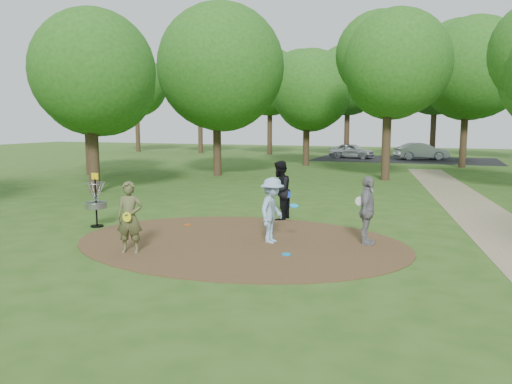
% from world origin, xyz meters
% --- Properties ---
extents(ground, '(100.00, 100.00, 0.00)m').
position_xyz_m(ground, '(0.00, 0.00, 0.00)').
color(ground, '#2D5119').
rests_on(ground, ground).
extents(dirt_clearing, '(8.40, 8.40, 0.02)m').
position_xyz_m(dirt_clearing, '(0.00, 0.00, 0.01)').
color(dirt_clearing, '#47301C').
rests_on(dirt_clearing, ground).
extents(parking_lot, '(14.00, 8.00, 0.01)m').
position_xyz_m(parking_lot, '(2.00, 30.00, 0.00)').
color(parking_lot, black).
rests_on(parking_lot, ground).
extents(player_observer_with_disc, '(0.68, 0.54, 1.65)m').
position_xyz_m(player_observer_with_disc, '(-1.93, -1.83, 0.82)').
color(player_observer_with_disc, brown).
rests_on(player_observer_with_disc, ground).
extents(player_throwing_with_disc, '(1.02, 1.08, 1.63)m').
position_xyz_m(player_throwing_with_disc, '(0.78, 0.22, 0.81)').
color(player_throwing_with_disc, '#90B4D7').
rests_on(player_throwing_with_disc, ground).
extents(player_walking_with_disc, '(0.71, 0.88, 1.80)m').
position_xyz_m(player_walking_with_disc, '(0.07, 3.09, 0.90)').
color(player_walking_with_disc, black).
rests_on(player_walking_with_disc, ground).
extents(player_waiting_with_disc, '(0.51, 0.98, 1.67)m').
position_xyz_m(player_waiting_with_disc, '(3.00, 0.82, 0.84)').
color(player_waiting_with_disc, gray).
rests_on(player_waiting_with_disc, ground).
extents(disc_ground_blue, '(0.22, 0.22, 0.02)m').
position_xyz_m(disc_ground_blue, '(1.46, -0.81, 0.03)').
color(disc_ground_blue, '#0D8BDD').
rests_on(disc_ground_blue, dirt_clearing).
extents(disc_ground_red, '(0.22, 0.22, 0.02)m').
position_xyz_m(disc_ground_red, '(-2.15, 1.30, 0.03)').
color(disc_ground_red, '#BE4613').
rests_on(disc_ground_red, dirt_clearing).
extents(car_left, '(3.79, 2.04, 1.23)m').
position_xyz_m(car_left, '(-2.17, 29.89, 0.61)').
color(car_left, '#B8BBC1').
rests_on(car_left, ground).
extents(car_right, '(4.27, 2.87, 1.33)m').
position_xyz_m(car_right, '(3.21, 30.29, 0.67)').
color(car_right, '#AEAFB6').
rests_on(car_right, ground).
extents(disc_golf_basket, '(0.63, 0.63, 1.54)m').
position_xyz_m(disc_golf_basket, '(-4.50, 0.30, 0.87)').
color(disc_golf_basket, black).
rests_on(disc_golf_basket, ground).
extents(tree_ring, '(37.16, 45.71, 9.36)m').
position_xyz_m(tree_ring, '(0.01, 10.22, 5.23)').
color(tree_ring, '#332316').
rests_on(tree_ring, ground).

